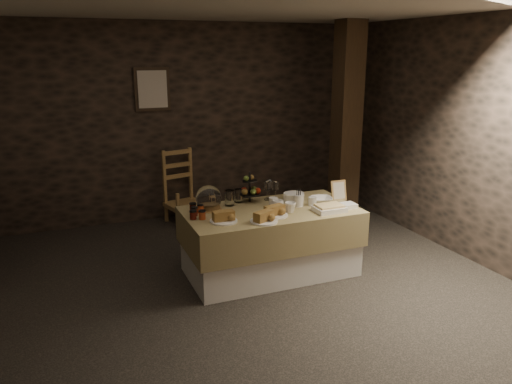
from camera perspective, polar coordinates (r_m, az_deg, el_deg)
name	(u,v)px	position (r m, az deg, el deg)	size (l,w,h in m)	color
ground_plane	(228,295)	(4.82, -3.24, -11.63)	(5.50, 5.00, 0.01)	black
room_shell	(225,130)	(4.33, -3.56, 7.04)	(5.52, 5.02, 2.60)	black
buffet_table	(270,237)	(5.11, 1.64, -5.12)	(1.74, 0.92, 0.69)	silver
chair	(183,190)	(6.73, -8.31, 0.20)	(0.54, 0.52, 0.75)	#9C713D
timber_column	(346,125)	(6.63, 10.27, 7.58)	(0.30, 0.30, 2.60)	black
framed_picture	(152,89)	(6.65, -11.77, 11.43)	(0.45, 0.04, 0.55)	#302317
plate_stack_a	(292,198)	(5.24, 4.17, -0.66)	(0.19, 0.19, 0.10)	white
plate_stack_b	(295,197)	(5.31, 4.45, -0.54)	(0.20, 0.20, 0.09)	white
cutlery_holder	(298,200)	(5.12, 4.88, -0.97)	(0.10, 0.10, 0.12)	white
cup_a	(278,205)	(5.01, 2.50, -1.45)	(0.12, 0.12, 0.09)	white
cup_b	(290,207)	(4.91, 3.93, -1.77)	(0.11, 0.11, 0.10)	white
mug_c	(273,202)	(5.09, 1.99, -1.16)	(0.09, 0.09, 0.10)	white
mug_d	(312,201)	(5.16, 6.47, -1.06)	(0.08, 0.08, 0.09)	white
bowl	(321,200)	(5.28, 7.49, -0.88)	(0.23, 0.23, 0.06)	white
cake_dome	(209,199)	(5.00, -5.43, -0.85)	(0.26, 0.26, 0.26)	#9C713D
fruit_stand	(250,190)	(5.23, -0.66, 0.22)	(0.23, 0.23, 0.32)	black
bread_platter_left	(224,218)	(4.65, -3.73, -2.95)	(0.26, 0.26, 0.11)	white
bread_platter_center	(264,218)	(4.64, 0.91, -2.98)	(0.26, 0.26, 0.11)	white
bread_platter_right	(275,212)	(4.81, 2.13, -2.29)	(0.26, 0.26, 0.11)	white
jam_jars	(197,212)	(4.85, -6.81, -2.28)	(0.18, 0.32, 0.07)	#4D120C
tart_dish	(329,208)	(4.99, 8.37, -1.85)	(0.30, 0.22, 0.07)	white
square_dish	(348,205)	(5.15, 10.51, -1.52)	(0.14, 0.14, 0.04)	white
menu_frame	(339,190)	(5.43, 9.43, 0.17)	(0.17, 0.02, 0.22)	#9C713D
storage_jar_a	(230,198)	(5.13, -3.03, -0.68)	(0.10, 0.10, 0.16)	white
storage_jar_b	(239,196)	(5.24, -2.01, -0.42)	(0.09, 0.09, 0.14)	white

